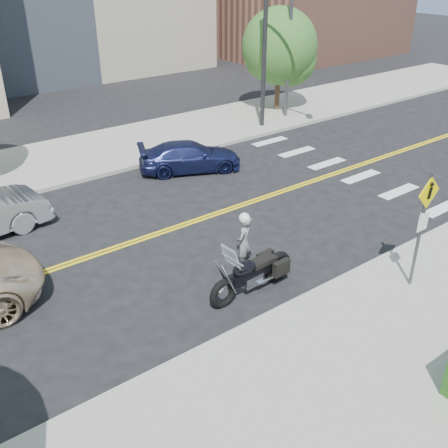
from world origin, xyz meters
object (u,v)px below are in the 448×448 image
motorcycle (253,265)px  parked_car_blue (190,156)px  pedestrian_sign (423,219)px  motorcyclist (244,242)px

motorcycle → parked_car_blue: bearing=63.7°
motorcycle → parked_car_blue: motorcycle is taller
parked_car_blue → pedestrian_sign: bearing=-156.8°
pedestrian_sign → parked_car_blue: 10.03m
motorcyclist → pedestrian_sign: bearing=98.9°
pedestrian_sign → motorcycle: 4.14m
pedestrian_sign → motorcyclist: (-2.73, 3.25, -1.14)m
pedestrian_sign → motorcycle: bearing=144.2°
motorcyclist → motorcycle: 1.05m
motorcyclist → parked_car_blue: motorcyclist is taller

